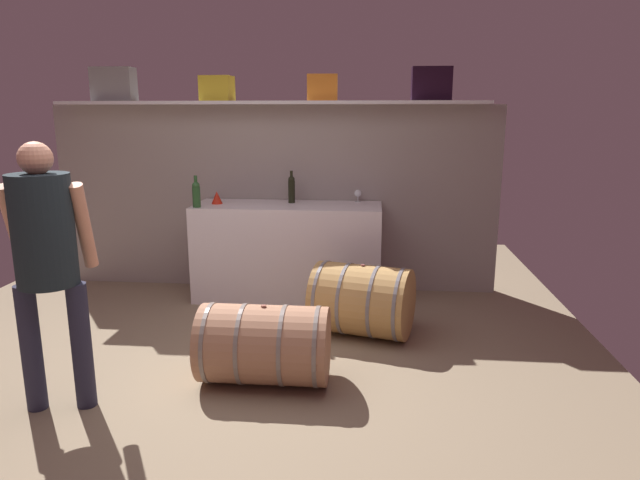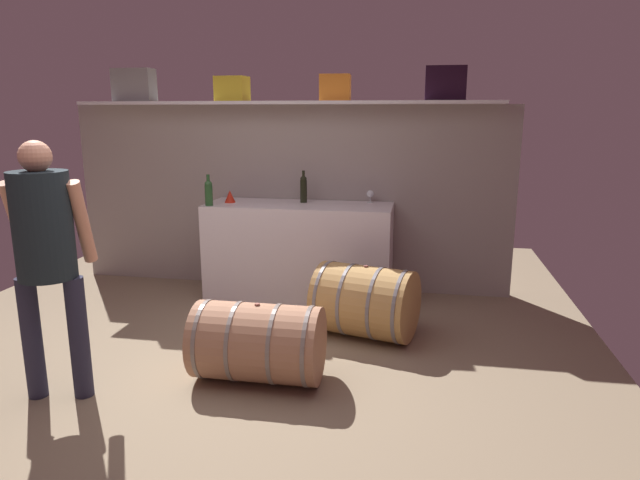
{
  "view_description": "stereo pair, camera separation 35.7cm",
  "coord_description": "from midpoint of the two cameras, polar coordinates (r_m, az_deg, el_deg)",
  "views": [
    {
      "loc": [
        1.04,
        -3.44,
        1.84
      ],
      "look_at": [
        0.65,
        0.73,
        0.89
      ],
      "focal_mm": 31.47,
      "sensor_mm": 36.0,
      "label": 1
    },
    {
      "loc": [
        1.4,
        -3.39,
        1.84
      ],
      "look_at": [
        0.65,
        0.73,
        0.89
      ],
      "focal_mm": 31.47,
      "sensor_mm": 36.0,
      "label": 2
    }
  ],
  "objects": [
    {
      "name": "toolcase_orange",
      "position": [
        5.66,
        -1.62,
        15.22
      ],
      "size": [
        0.31,
        0.29,
        0.25
      ],
      "primitive_type": "cube",
      "rotation": [
        0.0,
        0.0,
        0.07
      ],
      "color": "orange",
      "rests_on": "high_shelf_board"
    },
    {
      "name": "wine_bottle_dark",
      "position": [
        5.64,
        -4.73,
        5.24
      ],
      "size": [
        0.07,
        0.07,
        0.32
      ],
      "color": "black",
      "rests_on": "work_cabinet"
    },
    {
      "name": "work_cabinet",
      "position": [
        5.64,
        -5.06,
        -1.2
      ],
      "size": [
        1.84,
        0.65,
        0.95
      ],
      "primitive_type": "cube",
      "color": "white",
      "rests_on": "ground"
    },
    {
      "name": "wine_barrel_far",
      "position": [
        4.72,
        2.15,
        -6.15
      ],
      "size": [
        0.92,
        0.78,
        0.61
      ],
      "rotation": [
        0.0,
        0.0,
        -0.26
      ],
      "color": "tan",
      "rests_on": "ground"
    },
    {
      "name": "toolcase_yellow",
      "position": [
        5.88,
        -12.21,
        14.83
      ],
      "size": [
        0.31,
        0.26,
        0.24
      ],
      "primitive_type": "cube",
      "rotation": [
        0.0,
        0.0,
        -0.03
      ],
      "color": "gold",
      "rests_on": "high_shelf_board"
    },
    {
      "name": "toolcase_black",
      "position": [
        5.63,
        9.43,
        15.41
      ],
      "size": [
        0.38,
        0.19,
        0.32
      ],
      "primitive_type": "cube",
      "rotation": [
        0.0,
        0.0,
        0.01
      ],
      "color": "black",
      "rests_on": "high_shelf_board"
    },
    {
      "name": "high_shelf_board",
      "position": [
        5.74,
        -7.02,
        13.69
      ],
      "size": [
        4.27,
        0.4,
        0.03
      ],
      "primitive_type": "cube",
      "color": "white",
      "rests_on": "back_wall_panel"
    },
    {
      "name": "red_funnel",
      "position": [
        5.7,
        -12.23,
        4.23
      ],
      "size": [
        0.11,
        0.11,
        0.12
      ],
      "primitive_type": "cone",
      "color": "red",
      "rests_on": "work_cabinet"
    },
    {
      "name": "wine_barrel_near",
      "position": [
        3.96,
        -8.28,
        -10.5
      ],
      "size": [
        0.88,
        0.56,
        0.56
      ],
      "rotation": [
        0.0,
        0.0,
        -0.0
      ],
      "color": "#A47255",
      "rests_on": "ground"
    },
    {
      "name": "wine_glass",
      "position": [
        5.68,
        2.08,
        4.71
      ],
      "size": [
        0.07,
        0.07,
        0.12
      ],
      "color": "white",
      "rests_on": "work_cabinet"
    },
    {
      "name": "wine_bottle_green",
      "position": [
        5.52,
        -14.3,
        4.6
      ],
      "size": [
        0.08,
        0.08,
        0.3
      ],
      "color": "#275228",
      "rests_on": "work_cabinet"
    },
    {
      "name": "ground_plane",
      "position": [
        4.57,
        -10.73,
        -11.26
      ],
      "size": [
        5.84,
        7.9,
        0.02
      ],
      "primitive_type": "cube",
      "color": "#847259"
    },
    {
      "name": "back_wall_panel",
      "position": [
        5.96,
        -6.45,
        4.26
      ],
      "size": [
        4.64,
        0.1,
        1.92
      ],
      "primitive_type": "cube",
      "color": "gray",
      "rests_on": "ground"
    },
    {
      "name": "winemaker_pouring",
      "position": [
        3.83,
        -28.54,
        -0.95
      ],
      "size": [
        0.54,
        0.46,
        1.68
      ],
      "rotation": [
        0.0,
        0.0,
        0.21
      ],
      "color": "#26263B",
      "rests_on": "ground"
    },
    {
      "name": "toolcase_grey",
      "position": [
        6.28,
        -21.83,
        14.49
      ],
      "size": [
        0.42,
        0.21,
        0.33
      ],
      "primitive_type": "cube",
      "rotation": [
        0.0,
        0.0,
        0.02
      ],
      "color": "gray",
      "rests_on": "high_shelf_board"
    }
  ]
}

